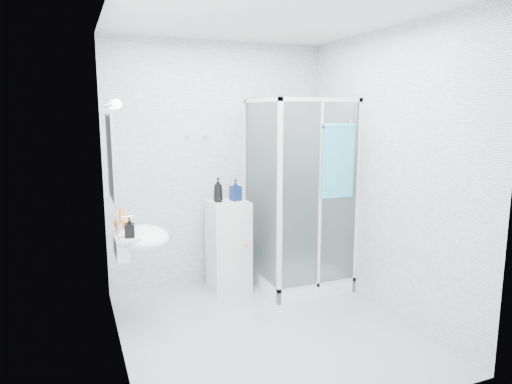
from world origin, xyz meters
name	(u,v)px	position (x,y,z in m)	size (l,w,h in m)	color
room	(266,181)	(0.00, 0.00, 1.30)	(2.40, 2.60, 2.60)	silver
shower_enclosure	(295,247)	(0.67, 0.77, 0.45)	(0.90, 0.95, 2.00)	white
wall_basin	(139,239)	(-0.99, 0.45, 0.80)	(0.46, 0.56, 0.35)	white
mirror	(110,157)	(-1.19, 0.45, 1.50)	(0.02, 0.60, 0.70)	white
vanity_lights	(114,105)	(-1.14, 0.45, 1.92)	(0.10, 0.40, 0.08)	silver
wall_hooks	(197,136)	(-0.25, 1.26, 1.62)	(0.23, 0.06, 0.03)	silver
storage_cabinet	(229,246)	(0.00, 1.00, 0.48)	(0.40, 0.42, 0.95)	silver
hand_towel	(338,159)	(0.91, 0.36, 1.42)	(0.34, 0.05, 0.72)	#34A7C4
shampoo_bottle_a	(218,190)	(-0.10, 1.01, 1.08)	(0.10, 0.10, 0.25)	black
shampoo_bottle_b	(235,190)	(0.09, 1.02, 1.06)	(0.10, 0.10, 0.22)	#0C1E4B
soap_dispenser_orange	(121,219)	(-1.11, 0.59, 0.95)	(0.14, 0.14, 0.18)	orange
soap_dispenser_black	(130,227)	(-1.08, 0.28, 0.95)	(0.08, 0.08, 0.17)	black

